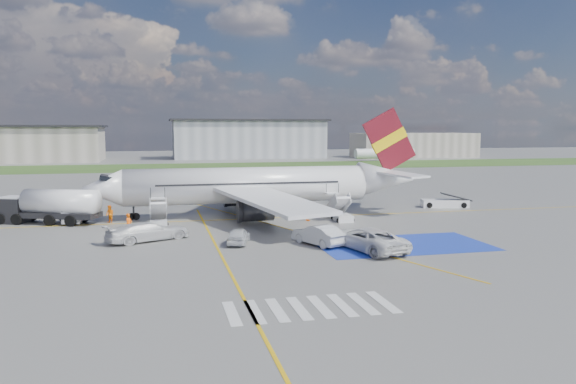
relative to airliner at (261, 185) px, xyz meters
name	(u,v)px	position (x,y,z in m)	size (l,w,h in m)	color
ground	(274,241)	(-1.51, -14.00, -3.39)	(400.00, 400.00, 0.00)	#60605E
grass_strip	(195,167)	(-1.51, 81.00, -3.39)	(400.00, 30.00, 0.01)	#2D4C1E
taxiway_line_main	(250,219)	(-1.51, -2.00, -3.39)	(120.00, 0.20, 0.01)	gold
taxiway_line_cross	(231,274)	(-6.51, -24.00, -3.39)	(0.20, 60.00, 0.01)	gold
taxiway_line_diag	(250,219)	(-1.51, -2.00, -3.39)	(0.20, 60.00, 0.01)	gold
staging_box	(402,245)	(8.49, -18.00, -3.39)	(14.00, 8.00, 0.01)	#1B35A6
crosswalk	(310,308)	(-3.31, -32.00, -3.39)	(9.00, 4.00, 0.01)	silver
terminal_centre	(248,139)	(18.49, 121.00, 2.61)	(48.00, 18.00, 12.00)	gray
terminal_east	(414,145)	(73.49, 114.00, 0.61)	(40.00, 16.00, 8.00)	gray
airliner	(261,185)	(0.00, 0.00, 0.00)	(36.81, 32.95, 11.92)	silver
airstairs_fwd	(159,221)	(-11.01, -5.30, -2.77)	(1.90, 5.20, 3.60)	silver
airstairs_aft	(341,215)	(7.49, -5.30, -2.77)	(1.90, 5.20, 3.60)	silver
fuel_tanker	(50,209)	(-21.63, -0.25, -1.92)	(10.48, 6.41, 3.50)	black
gpu_cart	(72,218)	(-19.40, -1.48, -2.73)	(1.85, 1.28, 1.46)	silver
belt_loader	(445,203)	(23.08, 1.39, -2.95)	(6.15, 3.31, 1.78)	silver
car_silver_a	(238,236)	(-4.60, -14.54, -2.72)	(1.58, 3.93, 1.34)	silver
car_silver_b	(318,235)	(1.71, -16.49, -2.55)	(1.78, 5.10, 1.68)	#ABADB2
van_white_a	(366,235)	(4.91, -19.01, -2.20)	(2.92, 6.34, 2.38)	silver
van_white_b	(148,228)	(-11.90, -11.50, -2.32)	(2.23, 5.48, 2.15)	silver
crew_fwd	(129,224)	(-13.64, -8.19, -2.43)	(0.70, 0.46, 1.93)	#FF610D
crew_nose	(110,214)	(-15.79, -1.27, -2.49)	(0.88, 0.69, 1.81)	orange
crew_aft	(308,213)	(4.06, -4.63, -2.53)	(1.01, 0.42, 1.72)	#E15E0B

